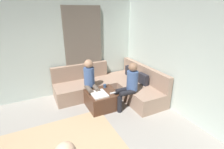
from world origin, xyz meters
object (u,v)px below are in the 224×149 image
Objects in this scene: ottoman at (102,99)px; coffee_mug at (105,86)px; game_remote at (113,93)px; person_on_couch_side at (91,81)px; person_on_couch_back at (129,84)px; sectional_couch at (113,86)px.

coffee_mug reaches higher than ottoman.
game_remote is at bearing 50.71° from ottoman.
ottoman is 0.58m from person_on_couch_side.
coffee_mug is at bearing -174.29° from game_remote.
person_on_couch_back reaches higher than ottoman.
game_remote is at bearing 5.71° from coffee_mug.
sectional_couch is at bearing -168.46° from person_on_couch_side.
ottoman is 0.63× the size of person_on_couch_back.
game_remote is (0.40, 0.04, -0.04)m from coffee_mug.
coffee_mug is at bearing -56.08° from sectional_couch.
game_remote is 0.46m from person_on_couch_back.
game_remote is (0.64, -0.32, 0.15)m from sectional_couch.
sectional_couch is 26.84× the size of coffee_mug.
person_on_couch_side is (-0.31, -0.18, 0.45)m from ottoman.
person_on_couch_back reaches higher than sectional_couch.
person_on_couch_side is at bearing -104.60° from coffee_mug.
person_on_couch_side is (-0.64, -0.78, 0.00)m from person_on_couch_back.
sectional_couch is 0.83m from person_on_couch_side.
game_remote is 0.12× the size of person_on_couch_back.
person_on_couch_back and person_on_couch_side have the same top height.
coffee_mug is at bearing 37.45° from person_on_couch_back.
sectional_couch is at bearing 130.55° from ottoman.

